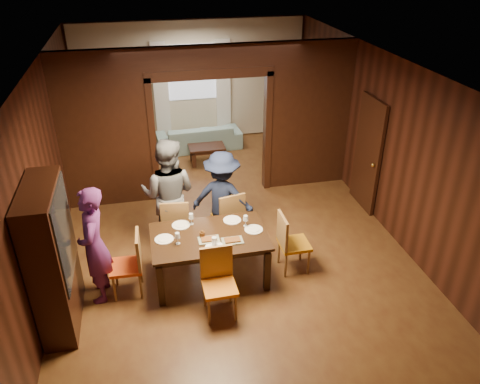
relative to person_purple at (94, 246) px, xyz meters
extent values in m
plane|color=#522B17|center=(2.06, 1.12, -0.86)|extent=(9.00, 9.00, 0.00)
cube|color=silver|center=(2.06, 1.12, 2.04)|extent=(5.50, 9.00, 0.02)
cube|color=black|center=(2.06, 5.62, 0.59)|extent=(5.50, 0.02, 2.90)
cube|color=black|center=(-0.69, 1.12, 0.59)|extent=(0.02, 9.00, 2.90)
cube|color=black|center=(4.81, 1.12, 0.59)|extent=(0.02, 9.00, 2.90)
cube|color=black|center=(0.14, 2.72, 0.34)|extent=(1.65, 0.15, 2.40)
cube|color=black|center=(3.99, 2.72, 0.34)|extent=(1.65, 0.15, 2.40)
cube|color=black|center=(2.06, 2.72, 1.79)|extent=(5.50, 0.15, 0.50)
cube|color=beige|center=(2.06, 5.59, 0.59)|extent=(5.40, 0.04, 2.85)
imported|color=#5B2263|center=(0.00, 0.00, 0.00)|extent=(0.44, 0.65, 1.73)
imported|color=#57585E|center=(1.10, 1.07, 0.08)|extent=(1.10, 0.98, 1.88)
imported|color=#151C36|center=(1.95, 1.02, -0.06)|extent=(1.19, 0.97, 1.61)
imported|color=#84ABAD|center=(2.10, 4.97, -0.57)|extent=(2.05, 0.90, 0.58)
imported|color=black|center=(1.66, 0.10, -0.06)|extent=(0.33, 0.33, 0.08)
cube|color=black|center=(1.58, 0.06, -0.48)|extent=(1.67, 1.04, 0.76)
cube|color=black|center=(2.16, 4.11, -0.66)|extent=(0.80, 0.50, 0.40)
cube|color=black|center=(-0.47, -0.38, 0.14)|extent=(0.40, 1.20, 2.00)
cube|color=black|center=(4.76, 1.62, 0.19)|extent=(0.06, 0.90, 2.10)
cube|color=silver|center=(2.06, 5.56, 0.84)|extent=(1.20, 0.03, 1.30)
cube|color=white|center=(1.31, 5.52, 0.39)|extent=(0.35, 0.06, 2.40)
cube|color=white|center=(2.81, 5.52, 0.39)|extent=(0.35, 0.06, 2.40)
cylinder|color=white|center=(0.94, 0.10, -0.10)|extent=(0.27, 0.27, 0.01)
cylinder|color=white|center=(1.21, 0.41, -0.10)|extent=(0.27, 0.27, 0.01)
cylinder|color=white|center=(1.99, 0.39, -0.10)|extent=(0.27, 0.27, 0.01)
cylinder|color=silver|center=(2.24, 0.07, -0.10)|extent=(0.27, 0.27, 0.01)
cylinder|color=white|center=(1.61, -0.25, -0.10)|extent=(0.27, 0.27, 0.01)
cube|color=gray|center=(1.56, -0.06, -0.09)|extent=(0.30, 0.20, 0.04)
cube|color=slate|center=(1.88, -0.15, -0.09)|extent=(0.30, 0.20, 0.04)
cylinder|color=silver|center=(1.62, -0.21, -0.03)|extent=(0.07, 0.07, 0.14)
camera|label=1|loc=(0.82, -5.49, 3.70)|focal=35.00mm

